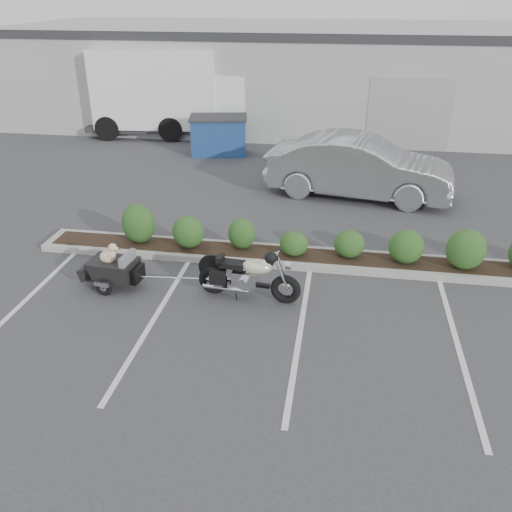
% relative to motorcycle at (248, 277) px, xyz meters
% --- Properties ---
extents(ground, '(90.00, 90.00, 0.00)m').
position_rel_motorcycle_xyz_m(ground, '(-0.09, -0.43, -0.47)').
color(ground, '#38383A').
rests_on(ground, ground).
extents(planter_kerb, '(12.00, 1.00, 0.15)m').
position_rel_motorcycle_xyz_m(planter_kerb, '(0.91, 1.77, -0.40)').
color(planter_kerb, '#9E9E93').
rests_on(planter_kerb, ground).
extents(building, '(26.00, 10.00, 4.00)m').
position_rel_motorcycle_xyz_m(building, '(-0.09, 16.57, 1.53)').
color(building, '#9EA099').
rests_on(building, ground).
extents(motorcycle, '(2.07, 0.72, 1.19)m').
position_rel_motorcycle_xyz_m(motorcycle, '(0.00, 0.00, 0.00)').
color(motorcycle, black).
rests_on(motorcycle, ground).
extents(pet_trailer, '(1.66, 0.93, 0.98)m').
position_rel_motorcycle_xyz_m(pet_trailer, '(-2.78, 0.02, -0.06)').
color(pet_trailer, black).
rests_on(pet_trailer, ground).
extents(sedan, '(5.48, 2.63, 1.73)m').
position_rel_motorcycle_xyz_m(sedan, '(2.12, 6.25, 0.39)').
color(sedan, '#B0B1B8').
rests_on(sedan, ground).
extents(dumpster, '(2.26, 1.75, 1.34)m').
position_rel_motorcycle_xyz_m(dumpster, '(-2.86, 10.00, 0.21)').
color(dumpster, navy).
rests_on(dumpster, ground).
extents(delivery_truck, '(7.56, 3.14, 3.38)m').
position_rel_motorcycle_xyz_m(delivery_truck, '(-5.03, 12.53, 1.15)').
color(delivery_truck, white).
rests_on(delivery_truck, ground).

